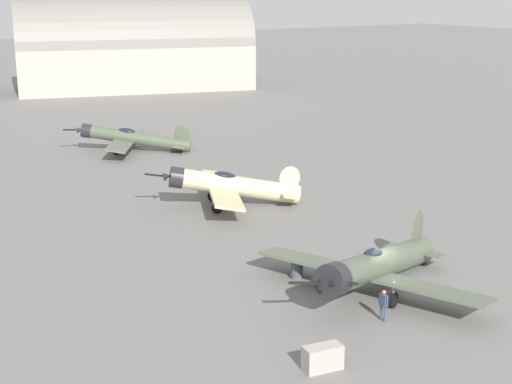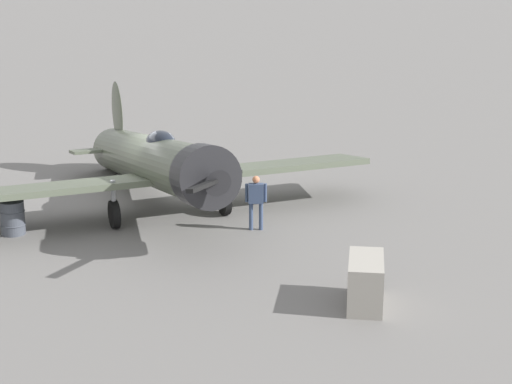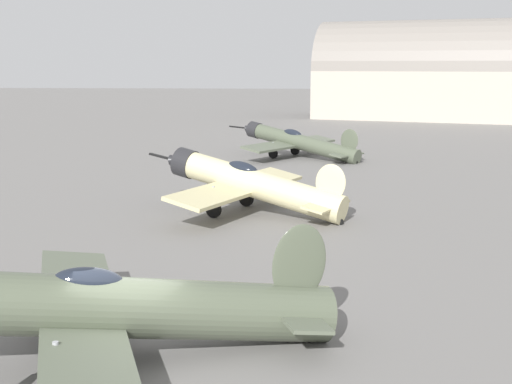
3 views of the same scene
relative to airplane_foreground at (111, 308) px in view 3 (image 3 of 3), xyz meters
name	(u,v)px [view 3 (image 3 of 3)]	position (x,y,z in m)	size (l,w,h in m)	color
ground_plane	(135,360)	(0.50, 0.19, -1.44)	(400.00, 400.00, 0.00)	slate
airplane_foreground	(111,308)	(0.00, 0.00, 0.00)	(12.21, 12.58, 3.40)	#4C5442
airplane_mid_apron	(250,183)	(1.77, 17.71, 0.13)	(10.56, 10.20, 3.12)	beige
airplane_far_line	(298,142)	(3.59, 38.98, -0.14)	(11.02, 9.79, 2.82)	#4C5442
fuel_drum	(73,293)	(-2.35, 3.78, -0.96)	(0.69, 0.69, 0.94)	#474C56
distant_hangar	(446,79)	(22.64, 80.84, 4.01)	(36.68, 22.59, 13.71)	#ADA393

